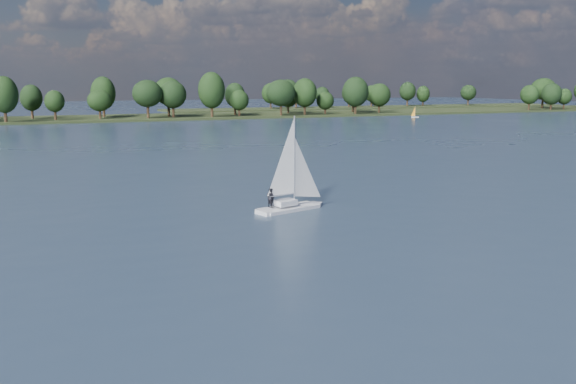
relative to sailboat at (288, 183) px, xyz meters
name	(u,v)px	position (x,y,z in m)	size (l,w,h in m)	color
ground	(102,153)	(-8.91, 63.51, -2.75)	(700.00, 700.00, 0.00)	#233342
far_shore	(53,120)	(-8.91, 175.51, -2.75)	(660.00, 40.00, 1.50)	black
far_shore_back	(378,108)	(151.09, 223.51, -2.75)	(220.00, 30.00, 1.40)	black
sailboat	(288,183)	(0.00, 0.00, 0.00)	(7.79, 4.20, 9.88)	silver
dinghy_orange	(415,115)	(115.67, 141.79, -1.74)	(2.76, 2.48, 4.29)	white
treeline	(26,97)	(-17.31, 171.31, 5.38)	(562.94, 74.01, 17.72)	black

